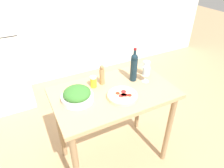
% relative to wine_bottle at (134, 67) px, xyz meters
% --- Properties ---
extents(ground_plane, '(14.00, 14.00, 0.00)m').
position_rel_wine_bottle_xyz_m(ground_plane, '(-0.26, -0.08, -1.11)').
color(ground_plane, tan).
extents(wall_back, '(6.40, 0.09, 2.60)m').
position_rel_wine_bottle_xyz_m(wall_back, '(-0.26, 1.97, 0.19)').
color(wall_back, silver).
rests_on(wall_back, ground_plane).
extents(prep_counter, '(1.14, 0.69, 0.96)m').
position_rel_wine_bottle_xyz_m(prep_counter, '(-0.26, -0.08, -0.30)').
color(prep_counter, tan).
rests_on(prep_counter, ground_plane).
extents(wine_bottle, '(0.07, 0.07, 0.35)m').
position_rel_wine_bottle_xyz_m(wine_bottle, '(0.00, 0.00, 0.00)').
color(wine_bottle, '#142833').
rests_on(wine_bottle, prep_counter).
extents(wine_glass_near, '(0.07, 0.07, 0.16)m').
position_rel_wine_bottle_xyz_m(wine_glass_near, '(0.10, -0.08, -0.04)').
color(wine_glass_near, silver).
rests_on(wine_glass_near, prep_counter).
extents(wine_glass_far, '(0.07, 0.07, 0.16)m').
position_rel_wine_bottle_xyz_m(wine_glass_far, '(0.17, 0.02, -0.04)').
color(wine_glass_far, silver).
rests_on(wine_glass_far, prep_counter).
extents(pepper_mill, '(0.05, 0.05, 0.21)m').
position_rel_wine_bottle_xyz_m(pepper_mill, '(-0.31, 0.08, -0.05)').
color(pepper_mill, '#AD7F51').
rests_on(pepper_mill, prep_counter).
extents(salad_bowl, '(0.28, 0.28, 0.13)m').
position_rel_wine_bottle_xyz_m(salad_bowl, '(-0.61, -0.06, -0.10)').
color(salad_bowl, white).
rests_on(salad_bowl, prep_counter).
extents(homemade_pizza, '(0.28, 0.28, 0.04)m').
position_rel_wine_bottle_xyz_m(homemade_pizza, '(-0.24, -0.20, -0.13)').
color(homemade_pizza, beige).
rests_on(homemade_pizza, prep_counter).
extents(salt_canister, '(0.06, 0.06, 0.11)m').
position_rel_wine_bottle_xyz_m(salt_canister, '(-0.40, 0.07, -0.10)').
color(salt_canister, yellow).
rests_on(salt_canister, prep_counter).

